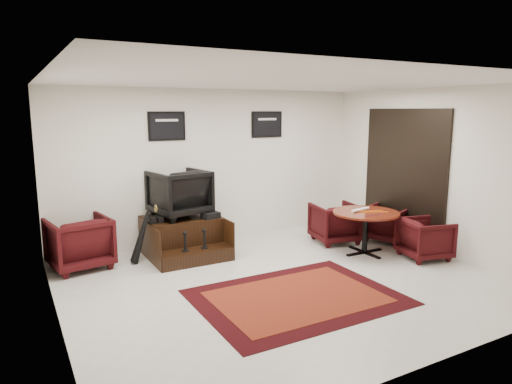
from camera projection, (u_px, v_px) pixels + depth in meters
ground at (287, 281)px, 6.53m from camera, size 6.00×6.00×0.00m
room_shell at (308, 155)px, 6.52m from camera, size 6.02×5.02×2.81m
area_rug at (297, 297)px, 5.97m from camera, size 2.59×1.94×0.01m
shine_podium at (183, 238)px, 7.72m from camera, size 1.23×1.27×0.63m
shine_chair at (179, 191)px, 7.70m from camera, size 1.00×0.95×0.89m
shoes_pair at (155, 219)px, 7.37m from camera, size 0.22×0.25×0.09m
polish_kit at (211, 215)px, 7.64m from camera, size 0.32×0.25×0.10m
umbrella_black at (142, 235)px, 7.26m from camera, size 0.34×0.13×0.90m
umbrella_hooked at (141, 235)px, 7.34m from camera, size 0.33×0.12×0.88m
armchair_side at (79, 240)px, 7.03m from camera, size 0.98×0.94×0.89m
meeting_table at (366, 217)px, 7.72m from camera, size 1.11×1.11×0.73m
table_chair_back at (335, 221)px, 8.44m from camera, size 0.90×0.87×0.80m
table_chair_window at (387, 222)px, 8.52m from camera, size 0.90×0.92×0.73m
table_chair_corner at (425, 237)px, 7.51m from camera, size 0.81×0.84×0.73m
paper_roll at (360, 210)px, 7.75m from camera, size 0.42×0.13×0.05m
table_clutter at (373, 212)px, 7.65m from camera, size 0.57×0.35×0.01m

